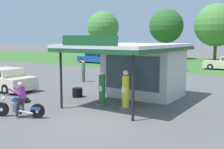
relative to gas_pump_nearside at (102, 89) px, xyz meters
The scene contains 15 objects.
ground_plane 2.85m from the gas_pump_nearside, 63.11° to the right, with size 300.00×300.00×0.00m, color #5B5959.
service_station_kiosk 3.16m from the gas_pump_nearside, 76.44° to the left, with size 4.93×7.19×3.60m.
gas_pump_nearside is the anchor object (origin of this frame).
gas_pump_offside 1.41m from the gas_pump_nearside, ahead, with size 0.44×0.44×1.94m.
motorcycle_with_rider 4.21m from the gas_pump_nearside, 114.12° to the right, with size 2.20×1.06×1.58m.
featured_classic_sedan 8.21m from the gas_pump_nearside, behind, with size 5.39×2.18×1.49m.
parked_car_back_row_far_left 22.34m from the gas_pump_nearside, 113.37° to the left, with size 5.79×2.97×1.52m.
parked_car_back_row_centre 25.62m from the gas_pump_nearside, 126.94° to the left, with size 5.54×2.01×1.51m.
parked_car_back_row_centre_left 17.40m from the gas_pump_nearside, 102.50° to the left, with size 5.04×2.36×1.59m.
bystander_chatting_near_pumps 12.22m from the gas_pump_nearside, 104.27° to the left, with size 0.34×0.34×1.54m.
bystander_admiring_sedan 8.24m from the gas_pump_nearside, 135.22° to the left, with size 0.34×0.34×1.70m.
tree_oak_left 34.84m from the gas_pump_nearside, 106.97° to the left, with size 5.62×5.62×8.29m.
tree_oak_centre 33.15m from the gas_pump_nearside, 93.65° to the left, with size 6.42×6.42×8.62m.
tree_oak_distant_spare 39.10m from the gas_pump_nearside, 124.62° to the left, with size 5.80×5.80×8.40m.
spare_tire_stack 2.65m from the gas_pump_nearside, 159.22° to the left, with size 0.60×0.60×0.54m.
Camera 1 is at (7.12, -9.56, 3.47)m, focal length 45.93 mm.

